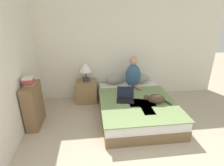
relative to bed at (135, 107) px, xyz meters
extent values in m
cube|color=silver|center=(-0.13, 1.09, 1.07)|extent=(5.22, 0.05, 2.55)
cube|color=silver|center=(-2.27, -0.56, 1.07)|extent=(0.05, 4.24, 2.55)
cube|color=brown|center=(0.00, 0.01, -0.10)|extent=(1.51, 2.03, 0.21)
cube|color=silver|center=(0.00, 0.01, 0.10)|extent=(1.49, 2.00, 0.18)
cube|color=#758E56|center=(0.00, -0.19, 0.20)|extent=(1.56, 1.62, 0.02)
cube|color=#3D4784|center=(0.15, -0.23, 0.20)|extent=(0.36, 0.33, 0.01)
cube|color=#3D4784|center=(-0.06, -0.19, 0.20)|extent=(0.28, 0.35, 0.01)
cube|color=#3D4784|center=(0.10, -0.50, 0.20)|extent=(0.22, 0.38, 0.01)
ellipsoid|color=gray|center=(-0.34, 0.89, 0.32)|extent=(0.48, 0.21, 0.23)
ellipsoid|color=gray|center=(0.34, 0.89, 0.32)|extent=(0.48, 0.21, 0.23)
ellipsoid|color=#33567A|center=(0.07, 0.63, 0.50)|extent=(0.39, 0.21, 0.58)
sphere|color=tan|center=(0.07, 0.63, 0.88)|extent=(0.21, 0.21, 0.21)
cylinder|color=tan|center=(-0.04, 0.49, 0.24)|extent=(0.18, 0.27, 0.07)
cylinder|color=tan|center=(0.17, 0.49, 0.24)|extent=(0.18, 0.27, 0.07)
ellipsoid|color=#473828|center=(0.35, -0.26, 0.30)|extent=(0.39, 0.25, 0.19)
sphere|color=#473828|center=(0.15, -0.23, 0.33)|extent=(0.10, 0.10, 0.10)
cone|color=#473828|center=(0.15, -0.26, 0.37)|extent=(0.05, 0.05, 0.05)
cone|color=#473828|center=(0.16, -0.20, 0.37)|extent=(0.05, 0.05, 0.05)
cylinder|color=#473828|center=(0.59, -0.30, 0.23)|extent=(0.11, 0.20, 0.04)
cube|color=black|center=(-0.25, -0.10, 0.22)|extent=(0.40, 0.31, 0.02)
cube|color=black|center=(-0.23, 0.04, 0.35)|extent=(0.36, 0.13, 0.24)
cube|color=#937047|center=(-1.08, 0.80, 0.07)|extent=(0.50, 0.44, 0.54)
sphere|color=tan|center=(-1.08, 0.57, 0.19)|extent=(0.03, 0.03, 0.03)
cylinder|color=#38383D|center=(-1.07, 0.82, 0.39)|extent=(0.17, 0.17, 0.09)
cylinder|color=#38383D|center=(-1.07, 0.82, 0.51)|extent=(0.02, 0.02, 0.16)
cone|color=white|center=(-1.07, 0.82, 0.71)|extent=(0.31, 0.31, 0.22)
cube|color=brown|center=(-2.10, -0.11, 0.23)|extent=(0.23, 0.61, 0.87)
cube|color=gold|center=(-2.09, -0.11, 0.68)|extent=(0.16, 0.21, 0.03)
cube|color=#844270|center=(-2.09, -0.12, 0.72)|extent=(0.17, 0.20, 0.04)
cube|color=#B24238|center=(-2.10, -0.12, 0.76)|extent=(0.20, 0.23, 0.03)
cube|color=#B24238|center=(-2.11, -0.12, 0.78)|extent=(0.20, 0.22, 0.03)
cube|color=beige|center=(-2.10, -0.12, 0.82)|extent=(0.19, 0.21, 0.03)
camera|label=1|loc=(-0.93, -3.30, 1.93)|focal=28.00mm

